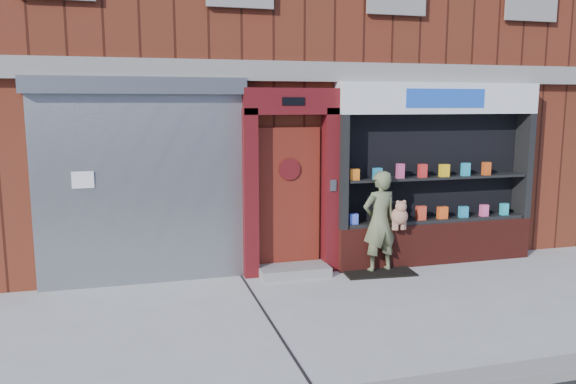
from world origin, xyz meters
name	(u,v)px	position (x,y,z in m)	size (l,w,h in m)	color
ground	(384,308)	(0.00, 0.00, 0.00)	(80.00, 80.00, 0.00)	#9E9E99
curb	(481,381)	(0.00, -2.15, 0.06)	(60.00, 0.30, 0.12)	gray
building	(273,43)	(0.00, 5.99, 4.00)	(12.00, 8.16, 8.00)	#5F2315
shutter_bay	(141,169)	(-3.00, 1.93, 1.72)	(3.10, 0.30, 3.04)	gray
red_door_bay	(291,182)	(-0.75, 1.86, 1.46)	(1.52, 0.58, 2.90)	#4A0C10
pharmacy_bay	(435,182)	(1.75, 1.81, 1.37)	(3.50, 0.41, 3.00)	#581B14
woman	(381,221)	(0.65, 1.54, 0.82)	(0.77, 0.47, 1.63)	#656D47
doormat	(376,270)	(0.60, 1.55, 0.01)	(1.11, 0.78, 0.03)	black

